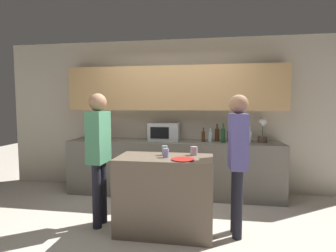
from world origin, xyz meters
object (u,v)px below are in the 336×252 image
(potted_plant, at_px, (263,130))
(cup_0, at_px, (165,150))
(bottle_5, at_px, (235,136))
(person_center, at_px, (238,153))
(bottle_4, at_px, (229,136))
(cup_1, at_px, (194,151))
(microwave, at_px, (164,132))
(bottle_2, at_px, (217,134))
(bottle_6, at_px, (242,135))
(bottle_7, at_px, (250,137))
(toaster, at_px, (98,134))
(person_left, at_px, (99,148))
(plate_on_island, at_px, (183,159))
(bottle_3, at_px, (223,135))
(bottle_1, at_px, (210,137))
(cup_2, at_px, (166,153))
(bottle_0, at_px, (203,136))

(potted_plant, bearing_deg, cup_0, -137.27)
(bottle_5, relative_size, person_center, 0.14)
(bottle_4, distance_m, cup_1, 1.37)
(person_center, bearing_deg, cup_0, 82.79)
(microwave, xyz_separation_m, person_center, (1.09, -1.37, -0.09))
(bottle_2, height_order, bottle_5, bottle_2)
(bottle_5, xyz_separation_m, person_center, (-0.10, -1.38, -0.03))
(bottle_4, bearing_deg, cup_0, -123.58)
(bottle_6, height_order, bottle_7, bottle_6)
(toaster, bearing_deg, bottle_4, 0.41)
(cup_0, bearing_deg, person_left, -175.15)
(bottle_5, height_order, plate_on_island, bottle_5)
(cup_1, height_order, person_left, person_left)
(person_left, bearing_deg, toaster, -153.24)
(bottle_3, relative_size, bottle_5, 1.36)
(bottle_3, bearing_deg, toaster, 176.64)
(bottle_5, bearing_deg, bottle_6, -28.34)
(toaster, bearing_deg, bottle_7, -2.65)
(bottle_7, xyz_separation_m, person_center, (-0.32, -1.25, -0.04))
(bottle_6, bearing_deg, person_center, -98.94)
(bottle_1, distance_m, bottle_4, 0.32)
(bottle_3, distance_m, cup_2, 1.51)
(bottle_0, bearing_deg, bottle_2, 23.06)
(bottle_5, height_order, person_center, person_center)
(potted_plant, xyz_separation_m, bottle_3, (-0.64, -0.13, -0.08))
(bottle_7, bearing_deg, potted_plant, 28.80)
(bottle_2, distance_m, bottle_7, 0.54)
(microwave, distance_m, bottle_1, 0.79)
(bottle_2, xyz_separation_m, person_center, (0.19, -1.41, -0.05))
(bottle_0, distance_m, bottle_6, 0.63)
(microwave, height_order, potted_plant, potted_plant)
(bottle_5, bearing_deg, microwave, -179.71)
(potted_plant, relative_size, person_center, 0.24)
(cup_0, bearing_deg, potted_plant, 42.73)
(bottle_2, xyz_separation_m, bottle_6, (0.40, -0.10, 0.00))
(cup_1, distance_m, person_left, 1.20)
(potted_plant, xyz_separation_m, person_left, (-2.24, -1.37, -0.12))
(bottle_0, bearing_deg, bottle_5, 6.35)
(bottle_0, xyz_separation_m, bottle_5, (0.52, 0.06, 0.00))
(bottle_3, relative_size, plate_on_island, 1.23)
(toaster, height_order, plate_on_island, toaster)
(bottle_0, bearing_deg, plate_on_island, -97.40)
(microwave, bearing_deg, person_left, -113.91)
(bottle_2, distance_m, cup_2, 1.62)
(bottle_4, bearing_deg, potted_plant, -1.80)
(bottle_5, distance_m, person_center, 1.38)
(toaster, distance_m, bottle_7, 2.64)
(potted_plant, relative_size, bottle_3, 1.23)
(bottle_2, distance_m, person_left, 2.07)
(toaster, relative_size, bottle_1, 1.15)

